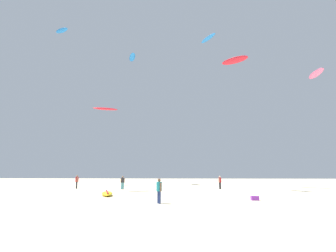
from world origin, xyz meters
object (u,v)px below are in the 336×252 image
object	(u,v)px
kite_aloft_5	(132,57)
person_midground	(220,181)
kite_aloft_6	(105,109)
kite_aloft_0	(316,74)
person_right	(123,181)
person_foreground	(159,189)
kite_aloft_1	(62,30)
kite_grounded_near	(107,193)
kite_aloft_4	(235,60)
cooler_box	(255,198)
person_left	(77,181)
kite_aloft_3	(208,38)

from	to	relation	value
kite_aloft_5	person_midground	bearing A→B (deg)	-41.50
kite_aloft_6	kite_aloft_0	bearing A→B (deg)	1.94
person_right	kite_aloft_6	distance (m)	8.98
person_foreground	kite_aloft_1	size ratio (longest dim) A/B	0.55
kite_grounded_near	kite_aloft_1	distance (m)	35.41
person_midground	kite_grounded_near	size ratio (longest dim) A/B	0.47
kite_aloft_4	cooler_box	bearing A→B (deg)	-100.04
kite_aloft_1	kite_aloft_5	bearing A→B (deg)	13.96
person_midground	kite_aloft_4	size ratio (longest dim) A/B	0.39
person_right	kite_aloft_0	bearing A→B (deg)	51.55
person_left	kite_aloft_0	xyz separation A→B (m)	(29.55, -1.86, 12.88)
person_foreground	person_midground	distance (m)	15.52
kite_aloft_3	kite_grounded_near	bearing A→B (deg)	-143.54
person_midground	kite_aloft_5	bearing A→B (deg)	178.40
cooler_box	kite_aloft_5	size ratio (longest dim) A/B	0.14
person_midground	kite_aloft_1	size ratio (longest dim) A/B	0.52
person_right	kite_aloft_1	world-z (taller)	kite_aloft_1
kite_aloft_0	kite_aloft_4	world-z (taller)	kite_aloft_4
kite_aloft_5	person_right	bearing A→B (deg)	-82.15
kite_aloft_1	kite_aloft_3	distance (m)	28.01
person_right	kite_aloft_6	size ratio (longest dim) A/B	0.52
person_right	kite_aloft_5	distance (m)	25.89
person_midground	person_left	xyz separation A→B (m)	(-17.78, -0.14, 0.04)
person_foreground	cooler_box	world-z (taller)	person_foreground
kite_grounded_near	cooler_box	world-z (taller)	kite_grounded_near
cooler_box	kite_grounded_near	bearing A→B (deg)	165.42
kite_grounded_near	cooler_box	size ratio (longest dim) A/B	6.02
person_right	kite_aloft_1	size ratio (longest dim) A/B	0.52
person_midground	kite_aloft_1	bearing A→B (deg)	-159.14
person_midground	kite_aloft_6	xyz separation A→B (m)	(-13.76, -2.87, 8.57)
person_midground	kite_aloft_3	size ratio (longest dim) A/B	0.54
kite_aloft_6	person_midground	bearing A→B (deg)	11.78
kite_aloft_1	kite_aloft_5	world-z (taller)	kite_aloft_1
person_midground	kite_aloft_4	world-z (taller)	kite_aloft_4
person_midground	person_right	size ratio (longest dim) A/B	1.01
person_midground	kite_aloft_1	distance (m)	37.98
kite_aloft_0	kite_aloft_6	size ratio (longest dim) A/B	1.19
person_midground	kite_aloft_6	size ratio (longest dim) A/B	0.52
person_right	kite_grounded_near	world-z (taller)	person_right
kite_grounded_near	kite_aloft_1	xyz separation A→B (m)	(-14.52, 17.78, 26.96)
person_left	kite_aloft_6	distance (m)	9.82
person_midground	kite_aloft_6	distance (m)	16.46
person_right	kite_aloft_1	distance (m)	31.45
kite_aloft_5	person_foreground	bearing A→B (deg)	-74.55
kite_aloft_5	person_left	bearing A→B (deg)	-108.91
cooler_box	kite_aloft_0	bearing A→B (deg)	41.90
cooler_box	kite_aloft_1	bearing A→B (deg)	141.85
person_midground	person_left	bearing A→B (deg)	-139.65
kite_aloft_4	kite_aloft_5	distance (m)	19.33
person_right	kite_aloft_3	size ratio (longest dim) A/B	0.54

